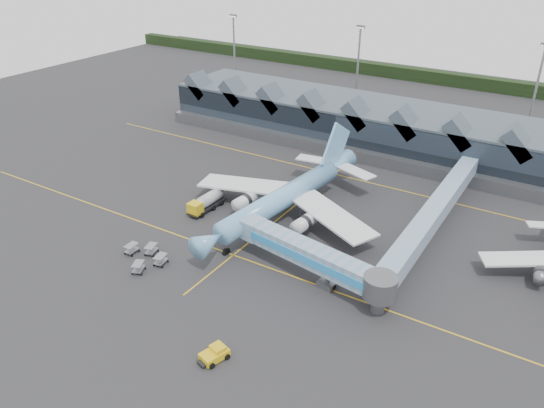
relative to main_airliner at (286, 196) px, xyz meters
The scene contains 10 objects.
ground 8.30m from the main_airliner, 95.07° to the right, with size 260.00×260.00×0.00m, color #272729.
taxi_stripes 4.92m from the main_airliner, 103.05° to the left, with size 120.00×60.00×0.01m.
tree_line_far 102.79m from the main_airliner, 90.36° to the left, with size 260.00×4.00×4.00m, color black.
terminal 40.53m from the main_airliner, 98.10° to the left, with size 90.00×22.25×12.52m.
light_masts 59.78m from the main_airliner, 69.88° to the left, with size 132.40×42.56×22.45m.
main_airliner is the anchor object (origin of this frame).
jet_bridge 20.53m from the main_airliner, 45.44° to the right, with size 26.32×7.89×5.71m.
fuel_truck 14.59m from the main_airliner, 158.67° to the right, with size 2.85×9.13×3.05m.
pushback_tug 36.40m from the main_airliner, 73.03° to the right, with size 3.15×4.10×1.66m.
baggage_carts 26.31m from the main_airliner, 115.37° to the right, with size 7.62×7.21×1.52m.
Camera 1 is at (42.02, -64.01, 45.87)m, focal length 35.00 mm.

